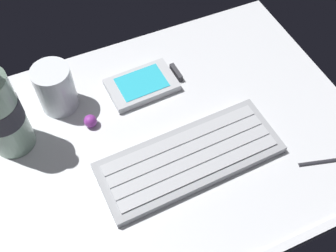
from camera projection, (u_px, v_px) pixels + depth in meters
The scene contains 6 objects.
ground_plane at pixel (169, 141), 67.63cm from camera, with size 64.00×48.00×2.80cm.
keyboard at pixel (190, 157), 63.71cm from camera, with size 29.39×12.08×1.70cm.
handheld_device at pixel (145, 84), 72.50cm from camera, with size 13.06×8.16×1.50cm.
juice_cup at pixel (56, 90), 67.60cm from camera, with size 6.40×6.40×8.50cm.
trackball_mouse at pixel (90, 121), 67.37cm from camera, with size 2.20×2.20×2.20cm, color purple.
stylus_pen at pixel (328, 160), 63.93cm from camera, with size 0.70×0.70×9.50cm, color #26262B.
Camera 1 is at (-14.99, -33.64, 55.93)cm, focal length 43.37 mm.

